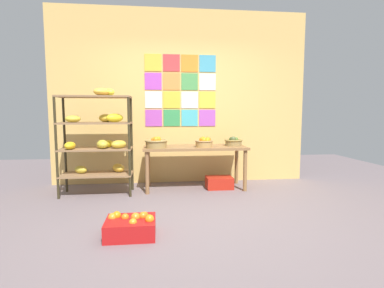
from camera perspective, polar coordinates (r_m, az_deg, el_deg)
The scene contains 9 objects.
ground at distance 3.67m, azimuth 0.20°, elevation -13.55°, with size 9.55×9.55×0.00m, color slate.
back_wall_with_art at distance 5.26m, azimuth -2.12°, elevation 8.91°, with size 4.43×0.07×2.98m.
banana_shelf_unit at distance 4.64m, azimuth -17.41°, elevation 1.69°, with size 1.05×0.50×1.58m.
display_table at distance 4.80m, azimuth 0.57°, elevation -1.42°, with size 1.64×0.64×0.69m.
fruit_basket_back_right at distance 4.68m, azimuth 2.35°, elevation 0.36°, with size 0.29×0.29×0.16m.
fruit_basket_back_left at distance 4.93m, azimuth 7.92°, elevation 0.45°, with size 0.29×0.29×0.15m.
fruit_basket_right at distance 4.60m, azimuth -6.86°, elevation 0.24°, with size 0.35×0.35×0.18m.
produce_crate_under_table at distance 4.92m, azimuth 5.23°, elevation -7.35°, with size 0.42×0.31×0.19m, color #B62214.
orange_crate_foreground at distance 3.14m, azimuth -11.63°, elevation -15.16°, with size 0.49×0.40×0.23m.
Camera 1 is at (-0.40, -3.43, 1.23)m, focal length 27.89 mm.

